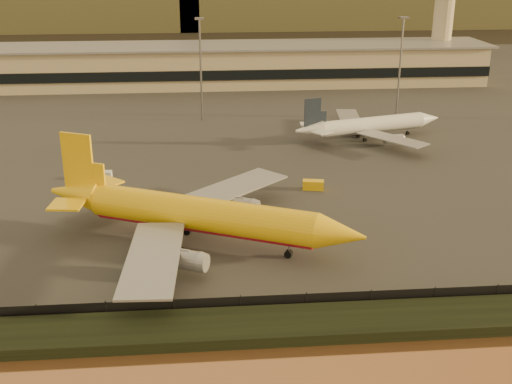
% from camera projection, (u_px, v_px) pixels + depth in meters
% --- Properties ---
extents(ground, '(900.00, 900.00, 0.00)m').
position_uv_depth(ground, '(277.00, 263.00, 90.29)').
color(ground, black).
rests_on(ground, ground).
extents(embankment, '(320.00, 7.00, 1.40)m').
position_uv_depth(embankment, '(294.00, 325.00, 74.22)').
color(embankment, black).
rests_on(embankment, ground).
extents(tarmac, '(320.00, 220.00, 0.20)m').
position_uv_depth(tarmac, '(238.00, 106.00, 178.64)').
color(tarmac, '#2D2D2D').
rests_on(tarmac, ground).
extents(perimeter_fence, '(300.00, 0.05, 2.20)m').
position_uv_depth(perimeter_fence, '(290.00, 302.00, 77.73)').
color(perimeter_fence, black).
rests_on(perimeter_fence, tarmac).
extents(terminal_building, '(202.00, 25.00, 12.60)m').
position_uv_depth(terminal_building, '(187.00, 66.00, 203.71)').
color(terminal_building, tan).
rests_on(terminal_building, tarmac).
extents(control_tower, '(11.20, 11.20, 35.50)m').
position_uv_depth(control_tower, '(444.00, 12.00, 209.96)').
color(control_tower, tan).
rests_on(control_tower, tarmac).
extents(apron_light_masts, '(152.20, 12.20, 25.40)m').
position_uv_depth(apron_light_masts, '(304.00, 61.00, 155.64)').
color(apron_light_masts, slate).
rests_on(apron_light_masts, tarmac).
extents(dhl_cargo_jet, '(47.77, 45.27, 15.07)m').
position_uv_depth(dhl_cargo_jet, '(197.00, 215.00, 94.34)').
color(dhl_cargo_jet, yellow).
rests_on(dhl_cargo_jet, tarmac).
extents(white_narrowbody_jet, '(36.42, 34.78, 10.62)m').
position_uv_depth(white_narrowbody_jet, '(370.00, 125.00, 146.68)').
color(white_narrowbody_jet, white).
rests_on(white_narrowbody_jet, tarmac).
extents(gse_vehicle_yellow, '(4.05, 2.41, 1.71)m').
position_uv_depth(gse_vehicle_yellow, '(313.00, 185.00, 116.75)').
color(gse_vehicle_yellow, yellow).
rests_on(gse_vehicle_yellow, tarmac).
extents(gse_vehicle_white, '(3.62, 1.84, 1.58)m').
position_uv_depth(gse_vehicle_white, '(102.00, 175.00, 121.89)').
color(gse_vehicle_white, white).
rests_on(gse_vehicle_white, tarmac).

